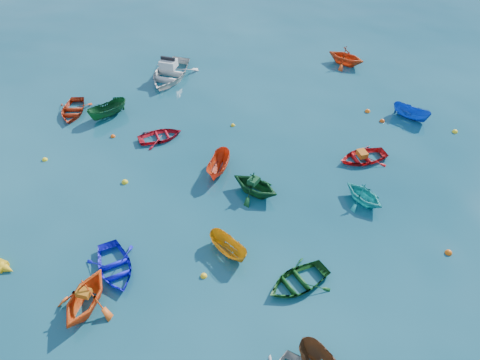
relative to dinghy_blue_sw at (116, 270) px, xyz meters
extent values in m
plane|color=#0A3A4D|center=(6.74, 0.25, 0.00)|extent=(160.00, 160.00, 0.00)
imported|color=#1112DB|center=(0.00, 0.00, 0.00)|extent=(3.21, 3.81, 0.67)
imported|color=#F75B17|center=(-1.10, -1.89, 0.00)|extent=(3.67, 3.91, 1.65)
imported|color=orange|center=(5.53, 0.37, 0.00)|extent=(2.22, 2.63, 0.98)
imported|color=#104616|center=(8.52, -1.93, 0.00)|extent=(3.81, 3.34, 0.66)
imported|color=#1CAEA9|center=(13.33, 3.00, 0.00)|extent=(3.08, 3.20, 1.30)
imported|color=#B00E1C|center=(2.19, 10.40, 0.00)|extent=(3.26, 2.66, 0.59)
imported|color=red|center=(5.66, 6.63, 0.00)|extent=(2.04, 2.98, 1.08)
imported|color=#114A20|center=(7.48, 4.47, 0.00)|extent=(3.73, 3.70, 1.49)
imported|color=red|center=(14.53, 6.60, 0.00)|extent=(3.36, 2.66, 0.63)
imported|color=#0E42B2|center=(19.22, 10.53, 0.00)|extent=(2.54, 2.59, 1.02)
imported|color=#AE2B0E|center=(-3.85, 14.19, 0.00)|extent=(2.57, 3.39, 0.66)
imported|color=#DB4614|center=(17.09, 18.62, 0.00)|extent=(3.95, 3.92, 1.57)
imported|color=#114C23|center=(-1.34, 13.46, 0.00)|extent=(3.03, 2.55, 1.13)
imported|color=silver|center=(2.95, 18.28, 0.00)|extent=(5.29, 6.03, 1.64)
cube|color=#BF6713|center=(-1.08, -1.84, 0.97)|extent=(0.72, 0.64, 0.29)
cube|color=#114523|center=(7.41, 4.54, 0.89)|extent=(0.76, 0.78, 0.30)
cube|color=#CB5F14|center=(14.43, 6.59, 0.48)|extent=(0.62, 0.75, 0.33)
sphere|color=yellow|center=(4.19, -0.92, 0.00)|extent=(0.33, 0.33, 0.33)
sphere|color=#E85C0C|center=(16.39, -1.09, 0.00)|extent=(0.36, 0.36, 0.36)
sphere|color=yellow|center=(0.11, 6.34, 0.00)|extent=(0.38, 0.38, 0.38)
sphere|color=#EF510D|center=(-0.90, 11.00, 0.00)|extent=(0.33, 0.33, 0.33)
sphere|color=yellow|center=(7.04, 11.23, 0.00)|extent=(0.30, 0.30, 0.30)
sphere|color=#D3470B|center=(17.19, 10.40, 0.00)|extent=(0.36, 0.36, 0.36)
sphere|color=yellow|center=(-4.89, 9.09, 0.00)|extent=(0.33, 0.33, 0.33)
sphere|color=#FD630D|center=(16.60, 11.68, 0.00)|extent=(0.38, 0.38, 0.38)
sphere|color=yellow|center=(21.54, 8.58, 0.00)|extent=(0.37, 0.37, 0.37)
camera|label=1|loc=(4.14, -14.58, 18.22)|focal=35.00mm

